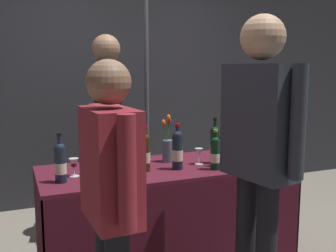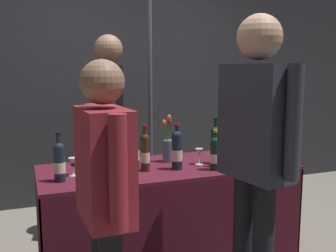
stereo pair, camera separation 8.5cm
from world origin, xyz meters
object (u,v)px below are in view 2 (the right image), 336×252
at_px(display_bottle_0, 59,161).
at_px(booth_signpost, 150,78).
at_px(featured_wine_bottle, 135,150).
at_px(taster_foreground_right, 256,144).
at_px(vendor_presenter, 110,115).
at_px(flower_vase, 168,147).
at_px(wine_glass_near_vendor, 230,144).
at_px(tasting_table, 168,196).
at_px(wine_glass_near_taster, 199,153).
at_px(wine_glass_mid, 73,163).

height_order(display_bottle_0, booth_signpost, booth_signpost).
bearing_deg(featured_wine_bottle, taster_foreground_right, -61.51).
xyz_separation_m(display_bottle_0, taster_foreground_right, (1.00, -0.70, 0.17)).
bearing_deg(vendor_presenter, flower_vase, 37.90).
distance_m(wine_glass_near_vendor, flower_vase, 0.52).
bearing_deg(vendor_presenter, booth_signpost, 139.44).
xyz_separation_m(tasting_table, featured_wine_bottle, (-0.25, 0.02, 0.38)).
height_order(tasting_table, display_bottle_0, display_bottle_0).
distance_m(wine_glass_near_taster, booth_signpost, 1.31).
distance_m(tasting_table, taster_foreground_right, 1.01).
xyz_separation_m(vendor_presenter, taster_foreground_right, (0.48, -1.56, -0.00)).
relative_size(display_bottle_0, taster_foreground_right, 0.18).
xyz_separation_m(display_bottle_0, flower_vase, (0.84, 0.25, -0.02)).
xyz_separation_m(featured_wine_bottle, booth_signpost, (0.49, 1.13, 0.49)).
bearing_deg(display_bottle_0, wine_glass_mid, 47.63).
bearing_deg(featured_wine_bottle, display_bottle_0, -164.56).
distance_m(vendor_presenter, booth_signpost, 0.74).
height_order(display_bottle_0, taster_foreground_right, taster_foreground_right).
distance_m(display_bottle_0, flower_vase, 0.87).
xyz_separation_m(featured_wine_bottle, wine_glass_near_taster, (0.49, -0.06, -0.05)).
height_order(flower_vase, vendor_presenter, vendor_presenter).
bearing_deg(wine_glass_near_taster, flower_vase, 139.41).
xyz_separation_m(wine_glass_near_vendor, wine_glass_mid, (-1.26, -0.11, -0.02)).
height_order(featured_wine_bottle, taster_foreground_right, taster_foreground_right).
xyz_separation_m(wine_glass_near_vendor, taster_foreground_right, (-0.36, -0.91, 0.20)).
height_order(featured_wine_bottle, wine_glass_near_taster, featured_wine_bottle).
bearing_deg(flower_vase, wine_glass_near_taster, -40.59).
bearing_deg(featured_wine_bottle, flower_vase, 19.05).
height_order(featured_wine_bottle, vendor_presenter, vendor_presenter).
bearing_deg(display_bottle_0, tasting_table, 9.46).
bearing_deg(wine_glass_mid, wine_glass_near_taster, -1.08).
distance_m(wine_glass_mid, vendor_presenter, 0.89).
xyz_separation_m(wine_glass_mid, vendor_presenter, (0.42, 0.75, 0.22)).
distance_m(vendor_presenter, taster_foreground_right, 1.63).
relative_size(display_bottle_0, wine_glass_near_taster, 2.62).
distance_m(featured_wine_bottle, display_bottle_0, 0.56).
height_order(tasting_table, flower_vase, flower_vase).
bearing_deg(featured_wine_bottle, tasting_table, -4.01).
bearing_deg(tasting_table, vendor_presenter, 110.75).
height_order(wine_glass_near_vendor, flower_vase, flower_vase).
relative_size(display_bottle_0, wine_glass_near_vendor, 2.12).
height_order(wine_glass_mid, taster_foreground_right, taster_foreground_right).
height_order(wine_glass_near_vendor, wine_glass_mid, wine_glass_near_vendor).
relative_size(flower_vase, taster_foreground_right, 0.21).
height_order(featured_wine_bottle, booth_signpost, booth_signpost).
height_order(tasting_table, vendor_presenter, vendor_presenter).
bearing_deg(wine_glass_mid, featured_wine_bottle, 5.33).
bearing_deg(tasting_table, wine_glass_near_vendor, 8.32).
height_order(display_bottle_0, wine_glass_mid, display_bottle_0).
height_order(wine_glass_near_vendor, wine_glass_near_taster, wine_glass_near_vendor).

